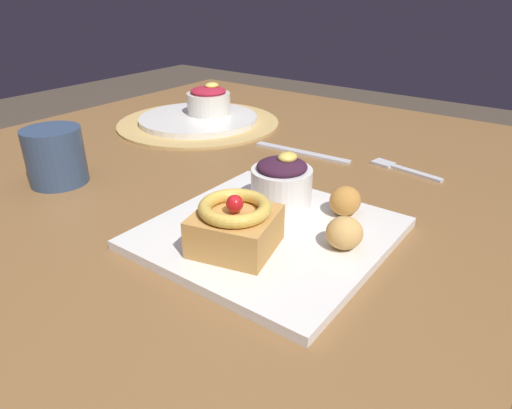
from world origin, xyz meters
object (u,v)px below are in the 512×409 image
at_px(fork, 401,169).
at_px(knife, 301,152).
at_px(front_plate, 269,233).
at_px(back_plate, 198,119).
at_px(cake_slice, 235,225).
at_px(back_ramekin, 209,100).
at_px(fritter_front, 344,233).
at_px(coffee_mug, 55,156).
at_px(fritter_middle, 345,201).
at_px(berry_ramekin, 282,182).

xyz_separation_m(fork, knife, (-0.03, 0.18, -0.00)).
height_order(front_plate, back_plate, back_plate).
relative_size(back_plate, knife, 1.38).
distance_m(cake_slice, back_plate, 0.55).
relative_size(back_plate, back_ramekin, 2.70).
bearing_deg(fritter_front, front_plate, 99.95).
xyz_separation_m(cake_slice, fork, (0.38, -0.06, -0.04)).
bearing_deg(fritter_front, back_plate, 59.33).
bearing_deg(back_plate, cake_slice, -132.67).
distance_m(front_plate, back_plate, 0.52).
distance_m(front_plate, coffee_mug, 0.37).
bearing_deg(coffee_mug, front_plate, -81.38).
bearing_deg(fritter_front, fritter_middle, 25.90).
xyz_separation_m(back_plate, back_ramekin, (0.03, -0.00, 0.04)).
xyz_separation_m(front_plate, coffee_mug, (-0.06, 0.37, 0.04)).
relative_size(fritter_front, fritter_middle, 1.00).
xyz_separation_m(front_plate, back_ramekin, (0.35, 0.41, 0.04)).
bearing_deg(cake_slice, fritter_middle, -22.61).
bearing_deg(knife, back_ramekin, -15.72).
relative_size(fritter_middle, back_ramekin, 0.45).
relative_size(front_plate, fritter_middle, 6.27).
distance_m(berry_ramekin, fork, 0.26).
height_order(cake_slice, coffee_mug, coffee_mug).
bearing_deg(fritter_front, back_ramekin, 56.53).
relative_size(fritter_middle, fork, 0.35).
bearing_deg(knife, front_plate, 110.58).
xyz_separation_m(cake_slice, knife, (0.34, 0.12, -0.04)).
height_order(berry_ramekin, fritter_middle, berry_ramekin).
bearing_deg(cake_slice, fritter_front, -53.02).
height_order(front_plate, cake_slice, cake_slice).
bearing_deg(fork, back_plate, 10.08).
relative_size(front_plate, cake_slice, 2.56).
distance_m(fritter_middle, back_ramekin, 0.53).
relative_size(cake_slice, fritter_middle, 2.45).
distance_m(back_ramekin, coffee_mug, 0.41).
height_order(fritter_middle, knife, fritter_middle).
bearing_deg(fork, fritter_middle, 101.40).
xyz_separation_m(back_plate, coffee_mug, (-0.37, -0.05, 0.03)).
distance_m(cake_slice, berry_ramekin, 0.13).
bearing_deg(back_ramekin, fritter_middle, -118.85).
relative_size(cake_slice, back_ramekin, 1.11).
distance_m(front_plate, cake_slice, 0.07).
relative_size(berry_ramekin, fritter_middle, 1.89).
bearing_deg(coffee_mug, knife, -35.04).
height_order(fritter_middle, back_plate, fritter_middle).
xyz_separation_m(front_plate, cake_slice, (-0.06, 0.01, 0.04)).
relative_size(fritter_front, coffee_mug, 0.49).
height_order(front_plate, berry_ramekin, berry_ramekin).
height_order(berry_ramekin, fork, berry_ramekin).
xyz_separation_m(fritter_front, knife, (0.27, 0.22, -0.03)).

